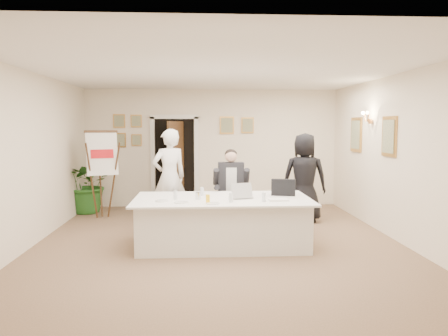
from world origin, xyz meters
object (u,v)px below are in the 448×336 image
laptop (241,189)px  standing_woman (304,178)px  conference_table (222,221)px  standing_man (169,177)px  laptop_bag (283,187)px  seated_man (231,189)px  flip_chart (102,179)px  potted_palm (88,183)px  paper_stack (278,200)px  oj_glass (208,199)px  steel_jug (198,196)px

laptop → standing_woman: bearing=32.6°
conference_table → standing_man: bearing=121.4°
standing_woman → laptop_bag: (-0.72, -1.49, 0.02)m
standing_man → laptop: bearing=103.2°
standing_man → standing_woman: (2.70, 0.13, -0.04)m
seated_man → laptop_bag: size_ratio=3.87×
seated_man → flip_chart: size_ratio=0.84×
potted_palm → flip_chart: bearing=-55.8°
paper_stack → standing_man: bearing=134.3°
oj_glass → standing_woman: bearing=47.2°
seated_man → potted_palm: seated_man is taller
standing_man → potted_palm: 2.34m
standing_man → potted_palm: bearing=-60.5°
potted_palm → laptop: 4.29m
standing_man → oj_glass: size_ratio=14.43×
laptop_bag → oj_glass: (-1.27, -0.65, -0.07)m
laptop → oj_glass: (-0.54, -0.46, -0.07)m
laptop → steel_jug: bearing=171.1°
conference_table → laptop: (0.30, -0.00, 0.52)m
seated_man → oj_glass: seated_man is taller
seated_man → laptop_bag: bearing=-54.7°
standing_woman → paper_stack: bearing=75.9°
oj_glass → flip_chart: bearing=128.8°
flip_chart → steel_jug: bearing=-49.2°
conference_table → seated_man: size_ratio=1.86×
standing_woman → potted_palm: standing_woman is taller
paper_stack → steel_jug: steel_jug is taller
potted_palm → steel_jug: 3.88m
seated_man → laptop: 1.19m
laptop_bag → steel_jug: size_ratio=3.57×
laptop → paper_stack: 0.63m
conference_table → laptop_bag: laptop_bag is taller
laptop → conference_table: bearing=162.2°
standing_man → steel_jug: standing_man is taller
standing_woman → steel_jug: 2.79m
standing_woman → steel_jug: (-2.14, -1.79, -0.07)m
conference_table → paper_stack: 0.99m
flip_chart → standing_man: bearing=-24.6°
flip_chart → potted_palm: (-0.46, 0.67, -0.17)m
paper_stack → flip_chart: bearing=142.3°
seated_man → standing_man: 1.26m
conference_table → seated_man: (0.23, 1.17, 0.37)m
conference_table → laptop: laptop is taller
laptop_bag → oj_glass: 1.43m
conference_table → steel_jug: steel_jug is taller
standing_man → laptop_bag: bearing=119.9°
seated_man → laptop_bag: 1.27m
flip_chart → standing_man: standing_man is taller
laptop_bag → paper_stack: bearing=-94.0°
laptop → steel_jug: 0.70m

